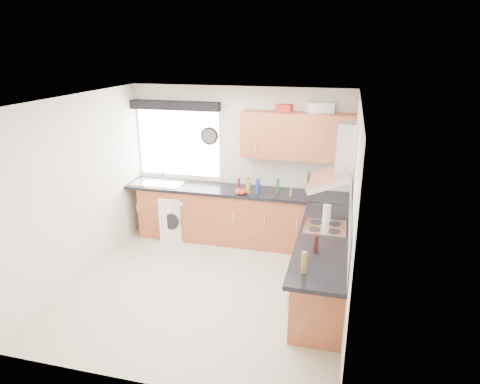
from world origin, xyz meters
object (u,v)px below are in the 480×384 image
(oven, at_px, (323,262))
(washing_machine, at_px, (177,216))
(extractor_hood, at_px, (338,163))
(upper_cabinets, at_px, (297,136))

(oven, xyz_separation_m, washing_machine, (-2.50, 1.13, -0.05))
(oven, height_order, washing_machine, oven)
(extractor_hood, distance_m, upper_cabinets, 1.48)
(oven, relative_size, extractor_hood, 1.09)
(extractor_hood, height_order, upper_cabinets, upper_cabinets)
(oven, distance_m, extractor_hood, 1.35)
(oven, bearing_deg, extractor_hood, -0.00)
(oven, height_order, extractor_hood, extractor_hood)
(oven, bearing_deg, upper_cabinets, 112.54)
(oven, xyz_separation_m, upper_cabinets, (-0.55, 1.32, 1.38))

